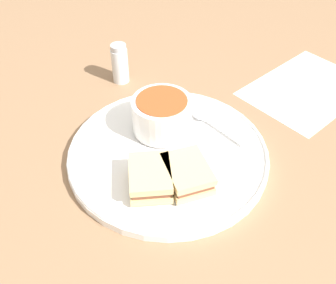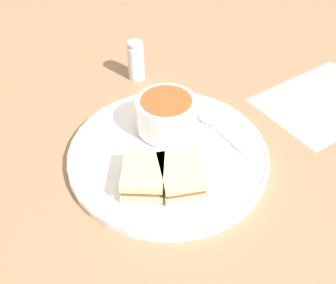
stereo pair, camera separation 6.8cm
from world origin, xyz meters
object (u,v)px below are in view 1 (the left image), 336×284
object	(u,v)px
soup_bowl	(162,114)
spoon	(205,119)
sandwich_half_far	(187,174)
salt_shaker	(120,64)
sandwich_half_near	(150,177)

from	to	relation	value
soup_bowl	spoon	xyz separation A→B (m)	(-0.06, -0.07, -0.03)
sandwich_half_far	salt_shaker	bearing A→B (deg)	-32.83
sandwich_half_near	salt_shaker	distance (m)	0.33
sandwich_half_near	sandwich_half_far	xyz separation A→B (m)	(-0.04, -0.04, 0.00)
soup_bowl	sandwich_half_far	size ratio (longest dim) A/B	1.02
sandwich_half_near	salt_shaker	world-z (taller)	salt_shaker
sandwich_half_near	salt_shaker	bearing A→B (deg)	-42.84
soup_bowl	sandwich_half_far	xyz separation A→B (m)	(-0.11, 0.09, -0.02)
soup_bowl	salt_shaker	xyz separation A→B (m)	(0.18, -0.10, -0.01)
sandwich_half_near	salt_shaker	size ratio (longest dim) A/B	1.21
spoon	salt_shaker	world-z (taller)	salt_shaker
sandwich_half_far	salt_shaker	size ratio (longest dim) A/B	1.21
spoon	salt_shaker	size ratio (longest dim) A/B	1.38
soup_bowl	salt_shaker	bearing A→B (deg)	-29.22
spoon	sandwich_half_far	world-z (taller)	sandwich_half_far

